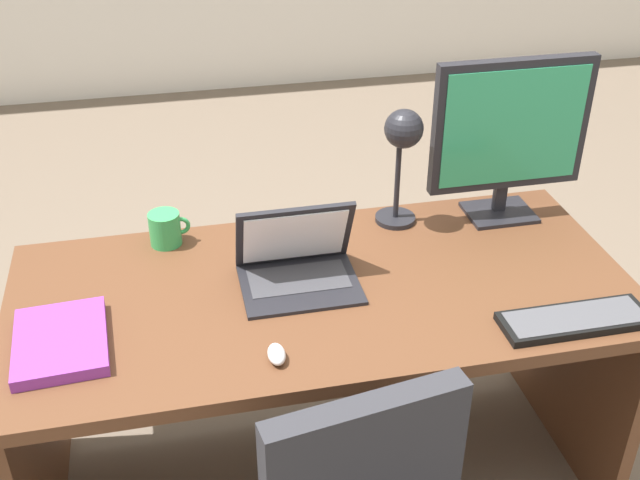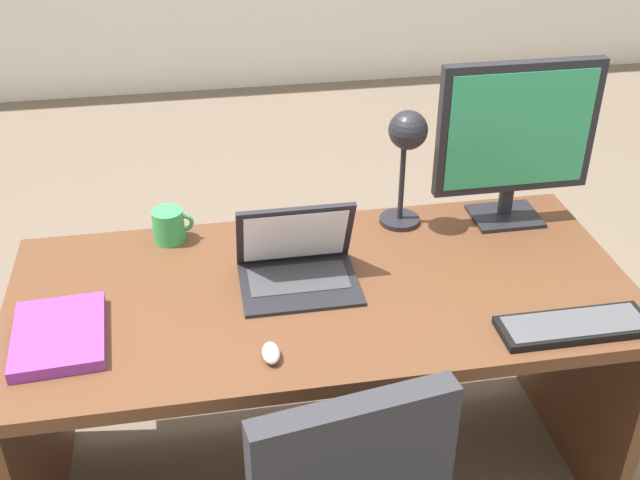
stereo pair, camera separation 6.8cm
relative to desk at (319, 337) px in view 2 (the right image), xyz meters
name	(u,v)px [view 2 (the right image)]	position (x,y,z in m)	size (l,w,h in m)	color
ground	(267,233)	(0.00, 1.45, -0.52)	(12.00, 12.00, 0.00)	#6B5B4C
desk	(319,337)	(0.00, 0.00, 0.00)	(1.63, 0.76, 0.73)	#56331E
monitor	(517,134)	(0.61, 0.21, 0.48)	(0.47, 0.16, 0.49)	black
laptop	(297,256)	(-0.06, 0.01, 0.27)	(0.31, 0.25, 0.22)	black
keyboard	(574,326)	(0.57, -0.33, 0.22)	(0.37, 0.12, 0.02)	black
mouse	(271,353)	(-0.17, -0.31, 0.22)	(0.04, 0.07, 0.03)	silver
desk_lamp	(407,145)	(0.29, 0.22, 0.47)	(0.12, 0.14, 0.37)	black
book	(59,335)	(-0.66, -0.16, 0.22)	(0.23, 0.29, 0.03)	purple
coffee_mug	(169,226)	(-0.39, 0.26, 0.26)	(0.12, 0.09, 0.10)	green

